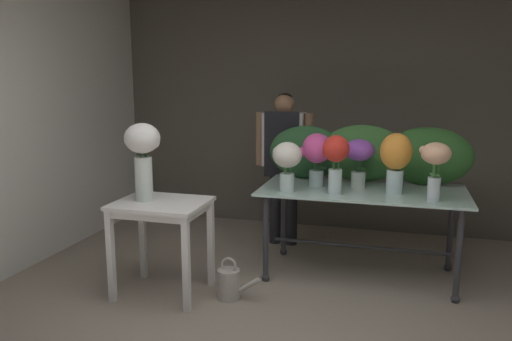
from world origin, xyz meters
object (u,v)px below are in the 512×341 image
Objects in this scene: florist at (284,152)px; vase_white_roses_tall at (143,153)px; display_table_glass at (362,203)px; watering_can at (229,283)px; vase_violet_dahlias at (359,156)px; vase_ivory_stock at (287,160)px; vase_fuchsia_lilies at (317,153)px; side_table_white at (161,215)px; vase_scarlet_carnations at (336,158)px; vase_peach_tulips at (435,162)px; vase_sunset_freesia at (396,158)px.

vase_white_roses_tall is at bearing -118.24° from florist.
display_table_glass reaches higher than watering_can.
display_table_glass is 0.41m from vase_violet_dahlias.
vase_fuchsia_lilies reaches higher than vase_ivory_stock.
vase_scarlet_carnations reaches higher than side_table_white.
vase_violet_dahlias is 0.65m from vase_ivory_stock.
vase_violet_dahlias is 1.55m from watering_can.
vase_scarlet_carnations is 1.06× the size of vase_peach_tulips.
vase_violet_dahlias is 0.92× the size of vase_peach_tulips.
side_table_white is 1.25× the size of vase_white_roses_tall.
florist reaches higher than vase_sunset_freesia.
display_table_glass is at bearing -49.27° from vase_violet_dahlias.
side_table_white is 2.19m from vase_peach_tulips.
vase_white_roses_tall reaches higher than vase_peach_tulips.
florist is at bearing 142.46° from vase_violet_dahlias.
vase_fuchsia_lilies is (0.45, -0.67, 0.11)m from florist.
vase_sunset_freesia reaches higher than vase_fuchsia_lilies.
vase_scarlet_carnations is 1.55m from vase_white_roses_tall.
display_table_glass is at bearing 153.88° from vase_peach_tulips.
side_table_white is at bearing -158.06° from vase_sunset_freesia.
vase_white_roses_tall reaches higher than vase_sunset_freesia.
vase_ivory_stock is (-0.57, -0.31, -0.01)m from vase_violet_dahlias.
vase_sunset_freesia is 2.05m from vase_white_roses_tall.
vase_white_roses_tall is at bearing -158.59° from vase_scarlet_carnations.
vase_white_roses_tall is at bearing -175.90° from watering_can.
vase_white_roses_tall is at bearing 179.75° from side_table_white.
side_table_white is at bearing -151.67° from display_table_glass.
vase_peach_tulips reaches higher than side_table_white.
vase_violet_dahlias is 0.69m from vase_peach_tulips.
vase_scarlet_carnations is 1.33m from watering_can.
florist reaches higher than vase_peach_tulips.
side_table_white is at bearing -143.50° from vase_fuchsia_lilies.
watering_can is (-0.35, -0.50, -0.93)m from vase_ivory_stock.
florist reaches higher than vase_fuchsia_lilies.
florist reaches higher than vase_scarlet_carnations.
vase_sunset_freesia is 1.09× the size of vase_peach_tulips.
vase_scarlet_carnations is at bearing -52.41° from vase_fuchsia_lilies.
vase_scarlet_carnations is at bearing 1.84° from vase_ivory_stock.
florist is 1.36m from vase_sunset_freesia.
florist reaches higher than vase_white_roses_tall.
vase_peach_tulips is (0.56, -0.28, 0.44)m from display_table_glass.
side_table_white is at bearing -165.41° from vase_peach_tulips.
watering_can is at bearing -125.87° from vase_fuchsia_lilies.
vase_sunset_freesia is at bearing -34.67° from florist.
vase_ivory_stock is 1.20× the size of watering_can.
side_table_white is 0.77m from watering_can.
watering_can is (0.69, 0.05, -1.03)m from vase_white_roses_tall.
vase_fuchsia_lilies is at bearing -172.91° from vase_violet_dahlias.
vase_fuchsia_lilies is (-0.36, -0.04, 0.02)m from vase_violet_dahlias.
vase_peach_tulips reaches higher than vase_violet_dahlias.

